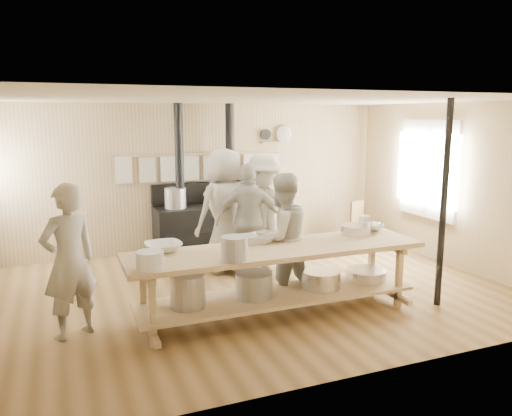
# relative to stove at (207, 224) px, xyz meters

# --- Properties ---
(ground) EXTENTS (7.00, 7.00, 0.00)m
(ground) POSITION_rel_stove_xyz_m (0.01, -2.12, -0.52)
(ground) COLOR brown
(ground) RESTS_ON ground
(room_shell) EXTENTS (7.00, 7.00, 7.00)m
(room_shell) POSITION_rel_stove_xyz_m (0.01, -2.12, 1.10)
(room_shell) COLOR tan
(room_shell) RESTS_ON ground
(window_right) EXTENTS (0.09, 1.50, 1.65)m
(window_right) POSITION_rel_stove_xyz_m (3.48, -1.52, 0.98)
(window_right) COLOR beige
(window_right) RESTS_ON ground
(stove) EXTENTS (1.90, 0.75, 2.60)m
(stove) POSITION_rel_stove_xyz_m (0.00, 0.00, 0.00)
(stove) COLOR black
(stove) RESTS_ON ground
(towel_rail) EXTENTS (3.00, 0.04, 0.47)m
(towel_rail) POSITION_rel_stove_xyz_m (0.01, 0.28, 1.03)
(towel_rail) COLOR #9E895A
(towel_rail) RESTS_ON ground
(back_wall_shelf) EXTENTS (0.63, 0.14, 0.32)m
(back_wall_shelf) POSITION_rel_stove_xyz_m (1.47, 0.32, 1.48)
(back_wall_shelf) COLOR #9E895A
(back_wall_shelf) RESTS_ON ground
(prep_table) EXTENTS (3.60, 0.90, 0.85)m
(prep_table) POSITION_rel_stove_xyz_m (-0.00, -3.02, -0.00)
(prep_table) COLOR #9E895A
(prep_table) RESTS_ON ground
(support_post) EXTENTS (0.08, 0.08, 2.60)m
(support_post) POSITION_rel_stove_xyz_m (2.06, -3.47, 0.78)
(support_post) COLOR black
(support_post) RESTS_ON ground
(cook_far_left) EXTENTS (0.74, 0.64, 1.70)m
(cook_far_left) POSITION_rel_stove_xyz_m (-2.31, -2.72, 0.33)
(cook_far_left) COLOR #A5A392
(cook_far_left) RESTS_ON ground
(cook_left) EXTENTS (0.93, 0.79, 1.68)m
(cook_left) POSITION_rel_stove_xyz_m (0.25, -2.59, 0.32)
(cook_left) COLOR #A5A392
(cook_left) RESTS_ON ground
(cook_center) EXTENTS (1.06, 0.84, 1.91)m
(cook_center) POSITION_rel_stove_xyz_m (-0.02, -1.11, 0.43)
(cook_center) COLOR #A5A392
(cook_center) RESTS_ON ground
(cook_right) EXTENTS (1.08, 0.70, 1.71)m
(cook_right) POSITION_rel_stove_xyz_m (0.23, -1.50, 0.33)
(cook_right) COLOR #A5A392
(cook_right) RESTS_ON ground
(cook_by_window) EXTENTS (1.36, 1.17, 1.83)m
(cook_by_window) POSITION_rel_stove_xyz_m (0.59, -1.21, 0.39)
(cook_by_window) COLOR #A5A392
(cook_by_window) RESTS_ON ground
(chair) EXTENTS (0.50, 0.50, 0.81)m
(chair) POSITION_rel_stove_xyz_m (2.89, -0.53, -0.28)
(chair) COLOR brown
(chair) RESTS_ON ground
(bowl_white_a) EXTENTS (0.45, 0.45, 0.10)m
(bowl_white_a) POSITION_rel_stove_xyz_m (-1.29, -2.69, 0.38)
(bowl_white_a) COLOR white
(bowl_white_a) RESTS_ON prep_table
(bowl_steel_a) EXTENTS (0.46, 0.46, 0.10)m
(bowl_steel_a) POSITION_rel_stove_xyz_m (-0.00, -2.69, 0.38)
(bowl_steel_a) COLOR silver
(bowl_steel_a) RESTS_ON prep_table
(bowl_white_b) EXTENTS (0.50, 0.50, 0.09)m
(bowl_white_b) POSITION_rel_stove_xyz_m (-0.02, -2.69, 0.38)
(bowl_white_b) COLOR white
(bowl_white_b) RESTS_ON prep_table
(bowl_steel_b) EXTENTS (0.33, 0.33, 0.10)m
(bowl_steel_b) POSITION_rel_stove_xyz_m (1.56, -2.69, 0.38)
(bowl_steel_b) COLOR silver
(bowl_steel_b) RESTS_ON prep_table
(roasting_pan) EXTENTS (0.43, 0.30, 0.09)m
(roasting_pan) POSITION_rel_stove_xyz_m (-0.25, -2.69, 0.38)
(roasting_pan) COLOR #B2B2B7
(roasting_pan) RESTS_ON prep_table
(mixing_bowl_large) EXTENTS (0.48, 0.48, 0.12)m
(mixing_bowl_large) POSITION_rel_stove_xyz_m (1.24, -2.79, 0.39)
(mixing_bowl_large) COLOR silver
(mixing_bowl_large) RESTS_ON prep_table
(bucket_galv) EXTENTS (0.35, 0.35, 0.27)m
(bucket_galv) POSITION_rel_stove_xyz_m (-0.65, -3.35, 0.46)
(bucket_galv) COLOR gray
(bucket_galv) RESTS_ON prep_table
(deep_bowl_enamel) EXTENTS (0.31, 0.31, 0.18)m
(deep_bowl_enamel) POSITION_rel_stove_xyz_m (-1.54, -3.28, 0.42)
(deep_bowl_enamel) COLOR white
(deep_bowl_enamel) RESTS_ON prep_table
(pitcher) EXTENTS (0.18, 0.18, 0.22)m
(pitcher) POSITION_rel_stove_xyz_m (1.43, -2.69, 0.44)
(pitcher) COLOR white
(pitcher) RESTS_ON prep_table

